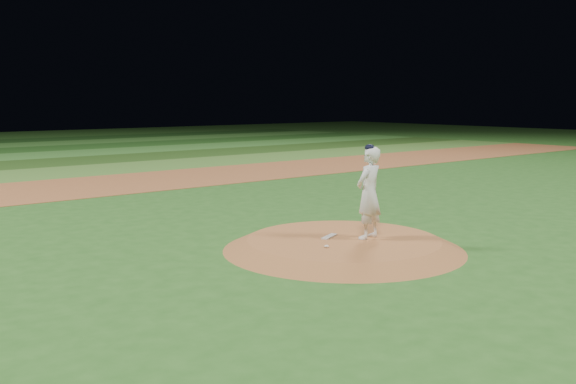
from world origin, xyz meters
The scene contains 8 objects.
ground centered at (0.00, 0.00, 0.00)m, with size 120.00×120.00×0.00m, color #26591D.
infield_dirt_band centered at (0.00, 14.00, 0.01)m, with size 70.00×6.00×0.02m, color #98572F.
outfield_stripe_0 centered at (0.00, 19.50, 0.01)m, with size 70.00×5.00×0.02m, color #45792C.
outfield_stripe_1 centered at (0.00, 24.50, 0.01)m, with size 70.00×5.00×0.02m, color #254A18.
pitchers_mound centered at (0.00, 0.00, 0.12)m, with size 5.50×5.50×0.25m, color #A05F31.
pitching_rubber centered at (-0.14, 0.32, 0.27)m, with size 0.61×0.15×0.03m, color silver.
rosin_bag centered at (-0.90, -0.41, 0.28)m, with size 0.10×0.10×0.06m, color silver.
pitcher_on_mound centered at (0.46, -0.33, 1.31)m, with size 0.85×0.65×2.15m.
Camera 1 is at (-10.03, -10.27, 3.41)m, focal length 40.00 mm.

